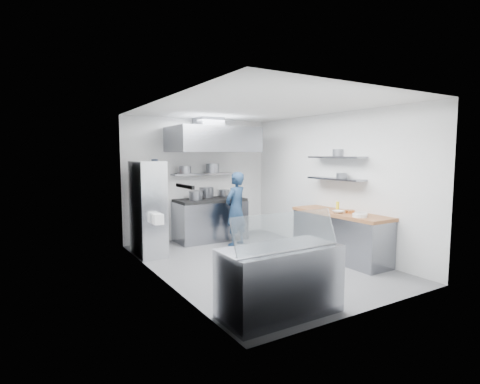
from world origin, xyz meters
TOP-DOWN VIEW (x-y plane):
  - floor at (0.00, 0.00)m, footprint 5.00×5.00m
  - ceiling at (0.00, 0.00)m, footprint 5.00×5.00m
  - wall_back at (0.00, 2.50)m, footprint 3.60×2.80m
  - wall_front at (0.00, -2.50)m, footprint 3.60×2.80m
  - wall_left at (-1.80, 0.00)m, footprint 2.80×5.00m
  - wall_right at (1.80, 0.00)m, footprint 2.80×5.00m
  - gas_range at (0.10, 2.10)m, footprint 1.60×0.80m
  - cooktop at (0.10, 2.10)m, footprint 1.57×0.78m
  - stock_pot_left at (-0.26, 2.08)m, footprint 0.31×0.31m
  - stock_pot_mid at (0.18, 2.45)m, footprint 0.33×0.33m
  - stock_pot_right at (0.64, 2.39)m, footprint 0.26×0.26m
  - over_range_shelf at (0.10, 2.34)m, footprint 1.60×0.30m
  - shelf_pot_a at (-0.44, 2.25)m, footprint 0.27×0.27m
  - shelf_pot_b at (0.24, 2.23)m, footprint 0.30×0.30m
  - extractor_hood at (0.10, 1.93)m, footprint 1.90×1.15m
  - hood_duct at (0.10, 2.15)m, footprint 0.55×0.55m
  - red_firebox at (-1.25, 2.44)m, footprint 0.22×0.10m
  - chef at (0.34, 1.34)m, footprint 0.69×0.58m
  - wire_rack at (-1.53, 1.54)m, footprint 0.50×0.90m
  - rack_bin_a at (-1.53, 0.97)m, footprint 0.17×0.21m
  - rack_bin_b at (-1.53, 1.40)m, footprint 0.14×0.18m
  - rack_jar at (-1.48, 1.22)m, footprint 0.12×0.12m
  - knife_strip at (-1.78, -0.90)m, footprint 0.04×0.55m
  - prep_counter_base at (1.48, -0.60)m, footprint 0.62×2.00m
  - prep_counter_top at (1.48, -0.60)m, footprint 0.65×2.04m
  - plate_stack_a at (1.33, -1.19)m, footprint 0.24×0.24m
  - plate_stack_b at (1.46, -1.10)m, footprint 0.22×0.22m
  - copper_pan at (1.53, -0.79)m, footprint 0.17×0.17m
  - squeeze_bottle at (1.52, -0.48)m, footprint 0.06×0.06m
  - mixing_bowl at (1.34, -0.68)m, footprint 0.20×0.20m
  - wall_shelf_lower at (1.64, -0.30)m, footprint 0.30×1.30m
  - wall_shelf_upper at (1.64, -0.30)m, footprint 0.30×1.30m
  - shelf_pot_c at (1.65, -0.44)m, footprint 0.20×0.20m
  - shelf_pot_d at (1.78, -0.22)m, footprint 0.23×0.23m
  - display_case at (-1.00, -2.00)m, footprint 1.50×0.70m
  - display_glass at (-1.00, -2.12)m, footprint 1.47×0.19m

SIDE VIEW (x-z plane):
  - floor at x=0.00m, z-range 0.00..0.00m
  - prep_counter_base at x=1.48m, z-range 0.00..0.84m
  - display_case at x=-1.00m, z-range 0.00..0.85m
  - gas_range at x=0.10m, z-range 0.00..0.90m
  - rack_bin_a at x=-1.53m, z-range 0.71..0.89m
  - chef at x=0.34m, z-range 0.00..1.60m
  - prep_counter_top at x=1.48m, z-range 0.84..0.90m
  - mixing_bowl at x=1.34m, z-range 0.90..0.95m
  - wire_rack at x=-1.53m, z-range 0.00..1.85m
  - cooktop at x=0.10m, z-range 0.90..0.96m
  - plate_stack_a at x=1.33m, z-range 0.90..0.96m
  - plate_stack_b at x=1.46m, z-range 0.90..0.96m
  - copper_pan at x=1.53m, z-range 0.90..0.96m
  - squeeze_bottle at x=1.52m, z-range 0.90..1.08m
  - stock_pot_right at x=0.64m, z-range 0.96..1.12m
  - stock_pot_left at x=-0.26m, z-range 0.96..1.16m
  - display_glass at x=-1.00m, z-range 0.86..1.28m
  - stock_pot_mid at x=0.18m, z-range 0.96..1.20m
  - rack_bin_b at x=-1.53m, z-range 1.22..1.38m
  - wall_back at x=0.00m, z-range 1.39..1.41m
  - wall_front at x=0.00m, z-range 1.39..1.41m
  - wall_left at x=-1.80m, z-range 1.39..1.41m
  - wall_right at x=1.80m, z-range 1.39..1.41m
  - red_firebox at x=-1.25m, z-range 1.29..1.55m
  - wall_shelf_lower at x=1.64m, z-range 1.48..1.52m
  - over_range_shelf at x=0.10m, z-range 1.50..1.54m
  - knife_strip at x=-1.78m, z-range 1.53..1.57m
  - shelf_pot_c at x=1.65m, z-range 1.52..1.62m
  - shelf_pot_a at x=-0.44m, z-range 1.54..1.72m
  - shelf_pot_b at x=0.24m, z-range 1.54..1.76m
  - rack_jar at x=-1.48m, z-range 1.71..1.89m
  - wall_shelf_upper at x=1.64m, z-range 1.90..1.94m
  - shelf_pot_d at x=1.78m, z-range 1.94..2.08m
  - extractor_hood at x=0.10m, z-range 2.02..2.57m
  - hood_duct at x=0.10m, z-range 2.56..2.80m
  - ceiling at x=0.00m, z-range 2.80..2.80m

